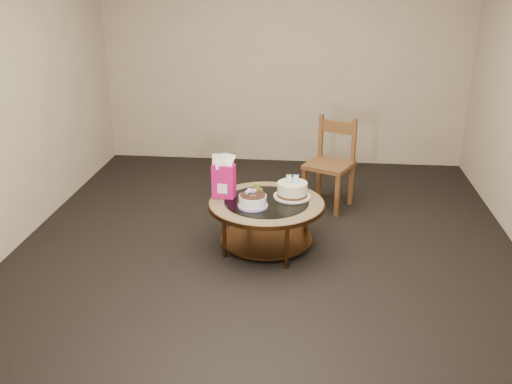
# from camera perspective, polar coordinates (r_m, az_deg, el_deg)

# --- Properties ---
(ground) EXTENTS (5.00, 5.00, 0.00)m
(ground) POSITION_cam_1_polar(r_m,az_deg,el_deg) (5.16, 1.03, -5.63)
(ground) COLOR black
(ground) RESTS_ON ground
(room_walls) EXTENTS (4.52, 5.02, 2.61)m
(room_walls) POSITION_cam_1_polar(r_m,az_deg,el_deg) (4.66, 1.15, 11.47)
(room_walls) COLOR #BBA78D
(room_walls) RESTS_ON ground
(coffee_table) EXTENTS (1.02, 1.02, 0.46)m
(coffee_table) POSITION_cam_1_polar(r_m,az_deg,el_deg) (5.00, 1.05, -1.78)
(coffee_table) COLOR #553318
(coffee_table) RESTS_ON ground
(decorated_cake) EXTENTS (0.25, 0.25, 0.15)m
(decorated_cake) POSITION_cam_1_polar(r_m,az_deg,el_deg) (4.84, -0.33, -0.93)
(decorated_cake) COLOR #B69CDD
(decorated_cake) RESTS_ON coffee_table
(cream_cake) EXTENTS (0.33, 0.33, 0.21)m
(cream_cake) POSITION_cam_1_polar(r_m,az_deg,el_deg) (5.05, 3.65, 0.20)
(cream_cake) COLOR silver
(cream_cake) RESTS_ON coffee_table
(gift_bag) EXTENTS (0.21, 0.16, 0.39)m
(gift_bag) POSITION_cam_1_polar(r_m,az_deg,el_deg) (5.00, -3.25, 1.57)
(gift_bag) COLOR #C61269
(gift_bag) RESTS_ON coffee_table
(pillar_candle) EXTENTS (0.12, 0.12, 0.09)m
(pillar_candle) POSITION_cam_1_polar(r_m,az_deg,el_deg) (5.18, 0.07, 0.38)
(pillar_candle) COLOR #CDBC54
(pillar_candle) RESTS_ON coffee_table
(dining_chair) EXTENTS (0.57, 0.57, 0.93)m
(dining_chair) POSITION_cam_1_polar(r_m,az_deg,el_deg) (5.94, 7.46, 2.90)
(dining_chair) COLOR brown
(dining_chair) RESTS_ON ground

